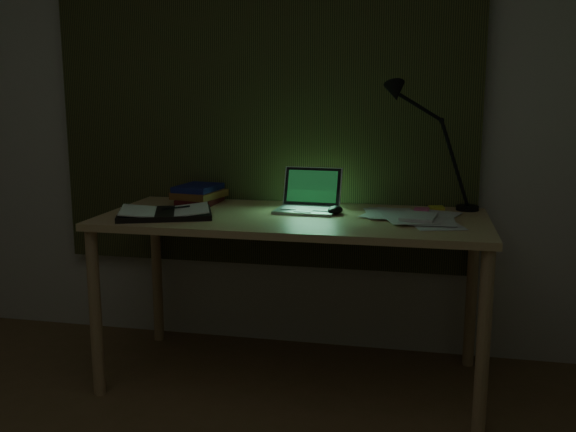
% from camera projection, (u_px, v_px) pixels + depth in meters
% --- Properties ---
extents(wall_back, '(3.50, 0.00, 2.50)m').
position_uv_depth(wall_back, '(264.00, 113.00, 3.35)').
color(wall_back, silver).
rests_on(wall_back, ground).
extents(curtain, '(2.20, 0.06, 2.00)m').
position_uv_depth(curtain, '(261.00, 74.00, 3.28)').
color(curtain, '#282D16').
rests_on(curtain, wall_back).
extents(desk, '(1.75, 0.77, 0.80)m').
position_uv_depth(desk, '(293.00, 299.00, 3.01)').
color(desk, tan).
rests_on(desk, floor).
extents(laptop, '(0.30, 0.34, 0.20)m').
position_uv_depth(laptop, '(306.00, 191.00, 3.00)').
color(laptop, '#AFAEB3').
rests_on(laptop, desk).
extents(open_textbook, '(0.49, 0.42, 0.04)m').
position_uv_depth(open_textbook, '(165.00, 212.00, 2.92)').
color(open_textbook, white).
rests_on(open_textbook, desk).
extents(book_stack, '(0.22, 0.26, 0.10)m').
position_uv_depth(book_stack, '(200.00, 193.00, 3.27)').
color(book_stack, white).
rests_on(book_stack, desk).
extents(loose_papers, '(0.34, 0.36, 0.02)m').
position_uv_depth(loose_papers, '(408.00, 217.00, 2.85)').
color(loose_papers, silver).
rests_on(loose_papers, desk).
extents(mouse, '(0.08, 0.11, 0.04)m').
position_uv_depth(mouse, '(335.00, 210.00, 2.97)').
color(mouse, black).
rests_on(mouse, desk).
extents(sticky_yellow, '(0.08, 0.08, 0.01)m').
position_uv_depth(sticky_yellow, '(437.00, 208.00, 3.09)').
color(sticky_yellow, yellow).
rests_on(sticky_yellow, desk).
extents(sticky_pink, '(0.07, 0.07, 0.01)m').
position_uv_depth(sticky_pink, '(422.00, 210.00, 3.04)').
color(sticky_pink, pink).
rests_on(sticky_pink, desk).
extents(desk_lamp, '(0.43, 0.36, 0.58)m').
position_uv_depth(desk_lamp, '(470.00, 150.00, 3.02)').
color(desk_lamp, black).
rests_on(desk_lamp, desk).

